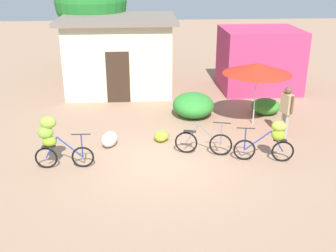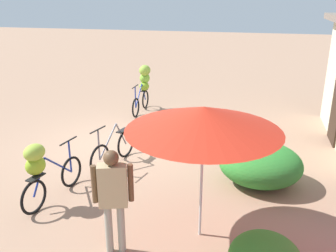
# 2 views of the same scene
# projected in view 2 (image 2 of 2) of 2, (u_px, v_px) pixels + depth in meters

# --- Properties ---
(ground_plane) EXTENTS (60.00, 60.00, 0.00)m
(ground_plane) POSITION_uv_depth(u_px,v_px,m) (115.00, 144.00, 9.31)
(ground_plane) COLOR #A07A60
(hedge_bush_front_left) EXTENTS (1.47, 1.64, 0.84)m
(hedge_bush_front_left) POSITION_uv_depth(u_px,v_px,m) (260.00, 164.00, 7.27)
(hedge_bush_front_left) COLOR #2F8831
(hedge_bush_front_left) RESTS_ON ground
(market_umbrella) EXTENTS (2.26, 2.26, 2.11)m
(market_umbrella) POSITION_uv_depth(u_px,v_px,m) (204.00, 119.00, 5.17)
(market_umbrella) COLOR beige
(market_umbrella) RESTS_ON ground
(bicycle_leftmost) EXTENTS (1.57, 0.41, 1.47)m
(bicycle_leftmost) POSITION_uv_depth(u_px,v_px,m) (144.00, 83.00, 11.78)
(bicycle_leftmost) COLOR black
(bicycle_leftmost) RESTS_ON ground
(bicycle_near_pile) EXTENTS (1.62, 0.43, 1.01)m
(bicycle_near_pile) POSITION_uv_depth(u_px,v_px,m) (113.00, 150.00, 8.08)
(bicycle_near_pile) COLOR black
(bicycle_near_pile) RESTS_ON ground
(bicycle_center_loaded) EXTENTS (1.65, 0.46, 1.21)m
(bicycle_center_loaded) POSITION_uv_depth(u_px,v_px,m) (42.00, 168.00, 6.44)
(bicycle_center_loaded) COLOR black
(bicycle_center_loaded) RESTS_ON ground
(banana_pile_on_ground) EXTENTS (0.57, 0.69, 0.34)m
(banana_pile_on_ground) POSITION_uv_depth(u_px,v_px,m) (172.00, 143.00, 8.97)
(banana_pile_on_ground) COLOR #98A829
(banana_pile_on_ground) RESTS_ON ground
(produce_sack) EXTENTS (0.61, 0.79, 0.44)m
(produce_sack) POSITION_uv_depth(u_px,v_px,m) (174.00, 120.00, 10.45)
(produce_sack) COLOR silver
(produce_sack) RESTS_ON ground
(person_vendor) EXTENTS (0.32, 0.55, 1.62)m
(person_vendor) POSITION_uv_depth(u_px,v_px,m) (113.00, 192.00, 5.11)
(person_vendor) COLOR gray
(person_vendor) RESTS_ON ground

